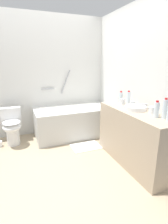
{
  "coord_description": "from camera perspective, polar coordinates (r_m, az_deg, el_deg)",
  "views": [
    {
      "loc": [
        -0.48,
        -2.5,
        1.5
      ],
      "look_at": [
        0.57,
        0.15,
        0.69
      ],
      "focal_mm": 28.1,
      "sensor_mm": 36.0,
      "label": 1
    }
  ],
  "objects": [
    {
      "name": "water_bottle_3",
      "position": [
        2.35,
        24.83,
        0.9
      ],
      "size": [
        0.06,
        0.06,
        0.26
      ],
      "color": "silver",
      "rests_on": "vanity_counter"
    },
    {
      "name": "wall_back_tiled",
      "position": [
        3.82,
        -14.51,
        11.12
      ],
      "size": [
        3.21,
        0.1,
        2.43
      ],
      "primitive_type": "cube",
      "color": "silver",
      "rests_on": "ground_plane"
    },
    {
      "name": "vanity_counter",
      "position": [
        2.78,
        16.61,
        -7.81
      ],
      "size": [
        0.53,
        1.38,
        0.83
      ],
      "primitive_type": "cube",
      "color": "tan",
      "rests_on": "ground_plane"
    },
    {
      "name": "wall_right_mirror",
      "position": [
        3.18,
        16.4,
        10.11
      ],
      "size": [
        0.1,
        2.84,
        2.43
      ],
      "primitive_type": "cube",
      "color": "silver",
      "rests_on": "ground_plane"
    },
    {
      "name": "drinking_glass_3",
      "position": [
        2.55,
        21.18,
        0.64
      ],
      "size": [
        0.08,
        0.08,
        0.09
      ],
      "primitive_type": "cylinder",
      "color": "white",
      "rests_on": "vanity_counter"
    },
    {
      "name": "bathtub",
      "position": [
        3.7,
        -3.48,
        -2.82
      ],
      "size": [
        1.57,
        0.79,
        1.34
      ],
      "color": "silver",
      "rests_on": "ground_plane"
    },
    {
      "name": "drinking_glass_1",
      "position": [
        2.86,
        15.56,
        2.58
      ],
      "size": [
        0.08,
        0.08,
        0.08
      ],
      "primitive_type": "cylinder",
      "color": "white",
      "rests_on": "vanity_counter"
    },
    {
      "name": "water_bottle_4",
      "position": [
        2.91,
        14.26,
        4.32
      ],
      "size": [
        0.06,
        0.06,
        0.24
      ],
      "color": "silver",
      "rests_on": "vanity_counter"
    },
    {
      "name": "sink_faucet",
      "position": [
        2.77,
        19.37,
        1.75
      ],
      "size": [
        0.13,
        0.15,
        0.08
      ],
      "color": "#B8B8BD",
      "rests_on": "vanity_counter"
    },
    {
      "name": "toilet",
      "position": [
        3.53,
        -22.39,
        -4.24
      ],
      "size": [
        0.37,
        0.5,
        0.69
      ],
      "rotation": [
        0.0,
        0.0,
        -1.56
      ],
      "color": "white",
      "rests_on": "ground_plane"
    },
    {
      "name": "water_bottle_5",
      "position": [
        2.37,
        22.53,
        0.73
      ],
      "size": [
        0.07,
        0.07,
        0.22
      ],
      "color": "silver",
      "rests_on": "vanity_counter"
    },
    {
      "name": "drinking_glass_2",
      "position": [
        2.95,
        12.44,
        3.37
      ],
      "size": [
        0.07,
        0.07,
        0.1
      ],
      "primitive_type": "cylinder",
      "color": "white",
      "rests_on": "vanity_counter"
    },
    {
      "name": "sink_basin",
      "position": [
        2.66,
        16.39,
        1.3
      ],
      "size": [
        0.31,
        0.31,
        0.06
      ],
      "primitive_type": "cylinder",
      "color": "white",
      "rests_on": "vanity_counter"
    },
    {
      "name": "water_bottle_0",
      "position": [
        3.05,
        11.89,
        4.67
      ],
      "size": [
        0.07,
        0.07,
        0.2
      ],
      "color": "silver",
      "rests_on": "vanity_counter"
    },
    {
      "name": "ground_plane",
      "position": [
        2.96,
        -9.48,
        -14.84
      ],
      "size": [
        3.81,
        3.81,
        0.0
      ],
      "primitive_type": "plane",
      "color": "tan"
    },
    {
      "name": "bath_mat",
      "position": [
        3.29,
        0.58,
        -11.12
      ],
      "size": [
        0.52,
        0.37,
        0.01
      ],
      "primitive_type": "cube",
      "color": "white",
      "rests_on": "ground_plane"
    },
    {
      "name": "drinking_glass_0",
      "position": [
        2.49,
        22.48,
        0.12
      ],
      "size": [
        0.07,
        0.07,
        0.09
      ],
      "primitive_type": "cylinder",
      "color": "white",
      "rests_on": "vanity_counter"
    }
  ]
}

